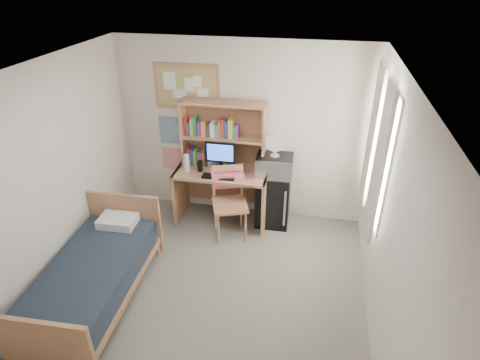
% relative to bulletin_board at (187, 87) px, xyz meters
% --- Properties ---
extents(floor, '(3.60, 4.20, 0.02)m').
position_rel_bulletin_board_xyz_m(floor, '(0.78, -2.08, -1.93)').
color(floor, slate).
rests_on(floor, ground).
extents(ceiling, '(3.60, 4.20, 0.02)m').
position_rel_bulletin_board_xyz_m(ceiling, '(0.78, -2.08, 0.68)').
color(ceiling, white).
rests_on(ceiling, wall_back).
extents(wall_back, '(3.60, 0.04, 2.60)m').
position_rel_bulletin_board_xyz_m(wall_back, '(0.78, 0.02, -0.62)').
color(wall_back, silver).
rests_on(wall_back, floor).
extents(wall_left, '(0.04, 4.20, 2.60)m').
position_rel_bulletin_board_xyz_m(wall_left, '(-1.02, -2.08, -0.62)').
color(wall_left, silver).
rests_on(wall_left, floor).
extents(wall_right, '(0.04, 4.20, 2.60)m').
position_rel_bulletin_board_xyz_m(wall_right, '(2.58, -2.08, -0.62)').
color(wall_right, silver).
rests_on(wall_right, floor).
extents(window_unit, '(0.10, 1.40, 1.70)m').
position_rel_bulletin_board_xyz_m(window_unit, '(2.53, -0.88, -0.32)').
color(window_unit, white).
rests_on(window_unit, wall_right).
extents(curtain_left, '(0.04, 0.55, 1.70)m').
position_rel_bulletin_board_xyz_m(curtain_left, '(2.50, -1.28, -0.32)').
color(curtain_left, silver).
rests_on(curtain_left, wall_right).
extents(curtain_right, '(0.04, 0.55, 1.70)m').
position_rel_bulletin_board_xyz_m(curtain_right, '(2.50, -0.48, -0.32)').
color(curtain_right, silver).
rests_on(curtain_right, wall_right).
extents(bulletin_board, '(0.94, 0.03, 0.64)m').
position_rel_bulletin_board_xyz_m(bulletin_board, '(0.00, 0.00, 0.00)').
color(bulletin_board, tan).
rests_on(bulletin_board, wall_back).
extents(poster_wave, '(0.30, 0.01, 0.42)m').
position_rel_bulletin_board_xyz_m(poster_wave, '(-0.32, 0.01, -0.67)').
color(poster_wave, '#23578E').
rests_on(poster_wave, wall_back).
extents(poster_japan, '(0.28, 0.01, 0.36)m').
position_rel_bulletin_board_xyz_m(poster_japan, '(-0.32, 0.01, -1.14)').
color(poster_japan, red).
rests_on(poster_japan, wall_back).
extents(desk, '(1.33, 0.68, 0.83)m').
position_rel_bulletin_board_xyz_m(desk, '(0.56, -0.34, -1.51)').
color(desk, tan).
rests_on(desk, floor).
extents(desk_chair, '(0.66, 0.66, 1.02)m').
position_rel_bulletin_board_xyz_m(desk_chair, '(0.75, -0.69, -1.41)').
color(desk_chair, '#AB7851').
rests_on(desk_chair, floor).
extents(mini_fridge, '(0.49, 0.49, 0.81)m').
position_rel_bulletin_board_xyz_m(mini_fridge, '(1.30, -0.24, -1.51)').
color(mini_fridge, black).
rests_on(mini_fridge, floor).
extents(bed, '(1.01, 1.90, 0.51)m').
position_rel_bulletin_board_xyz_m(bed, '(-0.50, -2.19, -1.66)').
color(bed, black).
rests_on(bed, floor).
extents(hutch, '(1.19, 0.31, 0.97)m').
position_rel_bulletin_board_xyz_m(hutch, '(0.56, -0.19, -0.61)').
color(hutch, tan).
rests_on(hutch, desk).
extents(monitor, '(0.42, 0.04, 0.45)m').
position_rel_bulletin_board_xyz_m(monitor, '(0.56, -0.40, -0.87)').
color(monitor, black).
rests_on(monitor, desk).
extents(keyboard, '(0.46, 0.15, 0.02)m').
position_rel_bulletin_board_xyz_m(keyboard, '(0.56, -0.54, -1.08)').
color(keyboard, black).
rests_on(keyboard, desk).
extents(speaker_left, '(0.06, 0.06, 0.15)m').
position_rel_bulletin_board_xyz_m(speaker_left, '(0.26, -0.40, -1.01)').
color(speaker_left, black).
rests_on(speaker_left, desk).
extents(speaker_right, '(0.07, 0.07, 0.16)m').
position_rel_bulletin_board_xyz_m(speaker_right, '(0.86, -0.39, -1.01)').
color(speaker_right, black).
rests_on(speaker_right, desk).
extents(water_bottle, '(0.08, 0.08, 0.26)m').
position_rel_bulletin_board_xyz_m(water_bottle, '(0.08, -0.44, -0.96)').
color(water_bottle, white).
rests_on(water_bottle, desk).
extents(hoodie, '(0.47, 0.28, 0.21)m').
position_rel_bulletin_board_xyz_m(hoodie, '(0.68, -0.50, -1.13)').
color(hoodie, '#ED5A78').
rests_on(hoodie, desk_chair).
extents(microwave, '(0.50, 0.39, 0.29)m').
position_rel_bulletin_board_xyz_m(microwave, '(1.30, -0.26, -0.96)').
color(microwave, silver).
rests_on(microwave, mini_fridge).
extents(desk_fan, '(0.25, 0.25, 0.30)m').
position_rel_bulletin_board_xyz_m(desk_fan, '(1.30, -0.26, -0.67)').
color(desk_fan, white).
rests_on(desk_fan, microwave).
extents(pillow, '(0.47, 0.34, 0.11)m').
position_rel_bulletin_board_xyz_m(pillow, '(-0.53, -1.44, -1.35)').
color(pillow, white).
rests_on(pillow, bed).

